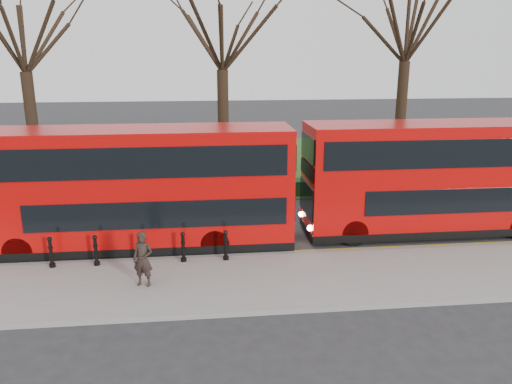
{
  "coord_description": "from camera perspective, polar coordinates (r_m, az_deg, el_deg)",
  "views": [
    {
      "loc": [
        0.84,
        -17.19,
        6.96
      ],
      "look_at": [
        2.76,
        0.5,
        2.0
      ],
      "focal_mm": 35.0,
      "sensor_mm": 36.0,
      "label": 1
    }
  ],
  "objects": [
    {
      "name": "kerb",
      "position": [
        17.62,
        -8.5,
        -7.62
      ],
      "size": [
        60.0,
        0.25,
        0.16
      ],
      "primitive_type": "cube",
      "color": "slate",
      "rests_on": "ground"
    },
    {
      "name": "tree_right",
      "position": [
        29.44,
        16.97,
        18.22
      ],
      "size": [
        7.61,
        7.61,
        11.89
      ],
      "color": "black",
      "rests_on": "ground"
    },
    {
      "name": "bus_lead",
      "position": [
        18.4,
        -13.46,
        0.25
      ],
      "size": [
        11.14,
        2.56,
        4.43
      ],
      "color": "#B10706",
      "rests_on": "ground"
    },
    {
      "name": "tree_left",
      "position": [
        28.61,
        -25.26,
        16.23
      ],
      "size": [
        7.04,
        7.04,
        11.0
      ],
      "color": "black",
      "rests_on": "ground"
    },
    {
      "name": "bus_rear",
      "position": [
        20.98,
        20.73,
        1.47
      ],
      "size": [
        11.05,
        2.54,
        4.39
      ],
      "color": "#B10706",
      "rests_on": "ground"
    },
    {
      "name": "pedestrian",
      "position": [
        15.47,
        -12.79,
        -7.51
      ],
      "size": [
        0.71,
        0.57,
        1.7
      ],
      "primitive_type": "imported",
      "rotation": [
        0.0,
        0.0,
        -0.29
      ],
      "color": "black",
      "rests_on": "pavement"
    },
    {
      "name": "pavement",
      "position": [
        15.8,
        -8.76,
        -10.46
      ],
      "size": [
        60.0,
        4.0,
        0.15
      ],
      "primitive_type": "cube",
      "color": "gray",
      "rests_on": "ground"
    },
    {
      "name": "yellow_line_inner",
      "position": [
        18.1,
        -8.44,
        -7.2
      ],
      "size": [
        60.0,
        0.1,
        0.01
      ],
      "primitive_type": "cube",
      "color": "yellow",
      "rests_on": "ground"
    },
    {
      "name": "ground",
      "position": [
        18.57,
        -8.39,
        -6.62
      ],
      "size": [
        120.0,
        120.0,
        0.0
      ],
      "primitive_type": "plane",
      "color": "#28282B",
      "rests_on": "ground"
    },
    {
      "name": "grass_verge",
      "position": [
        32.94,
        -7.53,
        3.3
      ],
      "size": [
        60.0,
        18.0,
        0.06
      ],
      "primitive_type": "cube",
      "color": "#2C521B",
      "rests_on": "ground"
    },
    {
      "name": "yellow_line_outer",
      "position": [
        17.92,
        -8.46,
        -7.44
      ],
      "size": [
        60.0,
        0.1,
        0.01
      ],
      "primitive_type": "cube",
      "color": "yellow",
      "rests_on": "ground"
    },
    {
      "name": "hedge",
      "position": [
        24.89,
        -7.91,
        0.14
      ],
      "size": [
        60.0,
        0.9,
        0.8
      ],
      "primitive_type": "cube",
      "color": "black",
      "rests_on": "ground"
    },
    {
      "name": "bollard_row",
      "position": [
        17.19,
        -13.13,
        -6.39
      ],
      "size": [
        5.88,
        0.15,
        1.0
      ],
      "color": "black",
      "rests_on": "pavement"
    },
    {
      "name": "tree_mid",
      "position": [
        27.24,
        -3.94,
        17.91
      ],
      "size": [
        7.12,
        7.12,
        11.13
      ],
      "color": "black",
      "rests_on": "ground"
    }
  ]
}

